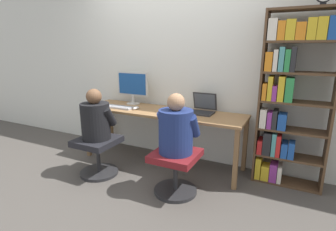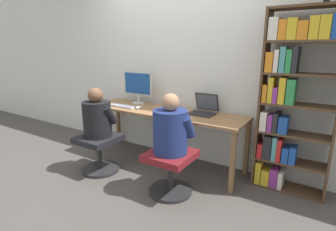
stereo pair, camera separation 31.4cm
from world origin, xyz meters
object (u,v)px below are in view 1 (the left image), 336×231
office_chair_right (175,168)px  bookshelf (288,98)px  laptop (202,109)px  person_at_laptop (176,129)px  keyboard (119,107)px  desktop_monitor (133,87)px  office_chair_left (98,152)px  person_at_monitor (96,118)px

office_chair_right → bookshelf: 1.41m
laptop → person_at_laptop: person_at_laptop is taller
keyboard → office_chair_right: bearing=-24.2°
desktop_monitor → laptop: 1.08m
desktop_monitor → office_chair_right: desktop_monitor is taller
laptop → person_at_laptop: bearing=-91.8°
office_chair_left → desktop_monitor: bearing=91.2°
office_chair_right → person_at_laptop: bearing=90.0°
laptop → keyboard: 1.12m
bookshelf → laptop: bearing=-179.5°
laptop → person_at_laptop: size_ratio=0.49×
desktop_monitor → bookshelf: bookshelf is taller
keyboard → person_at_laptop: person_at_laptop is taller
office_chair_right → person_at_monitor: 1.10m
laptop → bookshelf: size_ratio=0.16×
office_chair_right → person_at_monitor: person_at_monitor is taller
office_chair_left → person_at_monitor: person_at_monitor is taller
office_chair_left → person_at_monitor: (0.00, 0.00, 0.42)m
desktop_monitor → person_at_monitor: (0.02, -0.81, -0.27)m
laptop → office_chair_left: size_ratio=0.65×
person_at_laptop → bookshelf: 1.24m
bookshelf → person_at_laptop: bearing=-143.1°
desktop_monitor → person_at_laptop: bearing=-36.6°
office_chair_left → person_at_monitor: 0.42m
desktop_monitor → office_chair_right: (1.04, -0.77, -0.69)m
office_chair_right → bookshelf: bookshelf is taller
office_chair_right → person_at_monitor: (-1.02, -0.03, 0.42)m
bookshelf → office_chair_left: bearing=-158.9°
office_chair_right → keyboard: bearing=155.8°
office_chair_left → person_at_laptop: person_at_laptop is taller
desktop_monitor → office_chair_left: bearing=-88.8°
bookshelf → desktop_monitor: bearing=178.8°
laptop → office_chair_left: laptop is taller
laptop → person_at_monitor: 1.29m
keyboard → person_at_laptop: bearing=-24.0°
office_chair_right → person_at_monitor: size_ratio=0.79×
person_at_monitor → bookshelf: bearing=21.0°
person_at_laptop → person_at_monitor: bearing=-178.0°
person_at_laptop → desktop_monitor: bearing=143.4°
laptop → office_chair_right: 0.87m
desktop_monitor → bookshelf: 2.01m
desktop_monitor → laptop: size_ratio=1.62×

